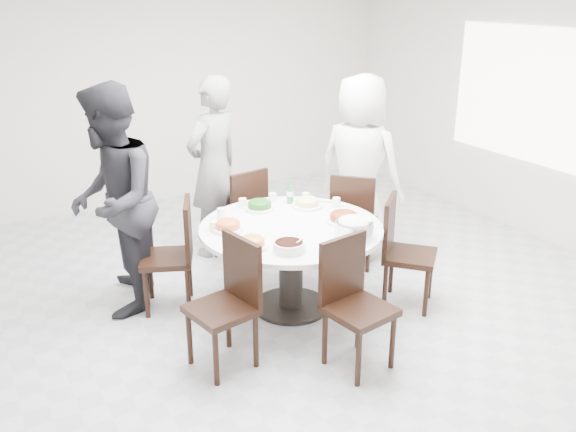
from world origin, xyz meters
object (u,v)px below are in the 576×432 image
chair_sw (221,307)px  chair_se (410,253)px  chair_ne (355,218)px  diner_middle (214,168)px  diner_right (360,167)px  rice_bowl (354,230)px  chair_s (360,307)px  chair_n (239,214)px  diner_left (113,202)px  beverage_bottle (290,192)px  soup_bowl (289,246)px  chair_nw (167,256)px  dining_table (291,268)px

chair_sw → chair_se: same height
chair_ne → diner_middle: (-1.06, 0.92, 0.43)m
diner_right → rice_bowl: diner_right is taller
chair_s → diner_middle: (-0.08, 2.38, 0.43)m
chair_n → diner_right: size_ratio=0.52×
chair_sw → diner_left: size_ratio=0.50×
chair_n → diner_middle: diner_middle is taller
chair_s → beverage_bottle: size_ratio=4.51×
diner_middle → chair_sw: bearing=45.4°
chair_s → chair_se: (0.91, 0.55, 0.00)m
diner_right → diner_left: 2.41m
chair_n → beverage_bottle: (0.22, -0.64, 0.38)m
chair_se → beverage_bottle: beverage_bottle is taller
chair_s → chair_se: bearing=21.6°
chair_ne → chair_s: size_ratio=1.00×
diner_left → beverage_bottle: 1.54m
chair_sw → chair_s: bearing=49.3°
chair_s → rice_bowl: 0.70m
diner_middle → rice_bowl: bearing=79.2°
soup_bowl → chair_sw: bearing=-173.4°
chair_se → diner_middle: diner_middle is taller
chair_ne → beverage_bottle: size_ratio=4.51×
chair_nw → chair_sw: (0.05, -1.02, 0.00)m
chair_nw → soup_bowl: bearing=56.5°
chair_se → rice_bowl: bearing=138.5°
chair_n → chair_s: size_ratio=1.00×
chair_sw → diner_middle: bearing=147.1°
chair_s → diner_left: diner_left is taller
chair_ne → diner_left: diner_left is taller
chair_s → soup_bowl: (-0.26, 0.55, 0.31)m
rice_bowl → chair_n: bearing=99.1°
chair_sw → diner_left: 1.37m
chair_s → diner_middle: bearing=82.5°
diner_left → beverage_bottle: (1.51, -0.24, -0.10)m
chair_sw → diner_left: bearing=-173.0°
chair_se → diner_left: bearing=108.7°
chair_ne → soup_bowl: bearing=81.4°
diner_middle → rice_bowl: diner_middle is taller
chair_s → diner_right: diner_right is taller
chair_n → beverage_bottle: size_ratio=4.51×
chair_se → dining_table: bearing=111.6°
chair_ne → rice_bowl: 1.20m
dining_table → beverage_bottle: 0.74m
chair_sw → rice_bowl: bearing=81.4°
rice_bowl → chair_nw: bearing=141.0°
chair_n → rice_bowl: chair_n is taller
chair_se → chair_s: bearing=168.2°
dining_table → chair_sw: bearing=-149.6°
chair_n → rice_bowl: (0.25, -1.59, 0.34)m
chair_ne → beverage_bottle: 0.81m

